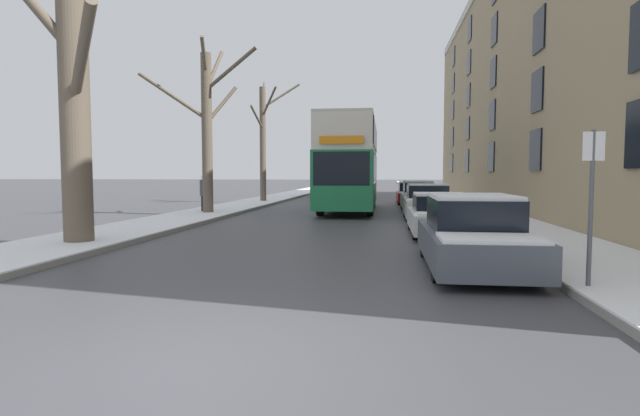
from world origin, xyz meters
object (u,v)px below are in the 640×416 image
(bare_tree_left_1, at_px, (207,125))
(parked_car_2, at_px, (427,203))
(bare_tree_left_2, at_px, (264,139))
(parked_car_4, at_px, (412,194))
(pedestrian_left_sidewalk, at_px, (204,193))
(double_decker_bus, at_px, (350,160))
(parked_car_3, at_px, (418,197))
(street_sign_post, at_px, (591,201))
(parked_car_0, at_px, (473,235))
(bare_tree_left_0, at_px, (75,109))
(oncoming_van, at_px, (329,181))
(parked_car_1, at_px, (441,215))

(bare_tree_left_1, bearing_deg, parked_car_2, -5.41)
(bare_tree_left_2, relative_size, parked_car_4, 1.78)
(bare_tree_left_1, bearing_deg, pedestrian_left_sidewalk, 124.69)
(double_decker_bus, bearing_deg, bare_tree_left_1, -149.59)
(bare_tree_left_2, bearing_deg, parked_car_3, -29.34)
(parked_car_2, distance_m, pedestrian_left_sidewalk, 10.18)
(bare_tree_left_2, distance_m, double_decker_bus, 8.77)
(double_decker_bus, xyz_separation_m, pedestrian_left_sidewalk, (-6.56, -3.06, -1.55))
(bare_tree_left_1, distance_m, bare_tree_left_2, 9.84)
(parked_car_3, xyz_separation_m, street_sign_post, (1.39, -18.16, 0.77))
(bare_tree_left_1, distance_m, parked_car_0, 15.47)
(bare_tree_left_0, height_order, bare_tree_left_1, bare_tree_left_1)
(oncoming_van, distance_m, street_sign_post, 33.26)
(parked_car_4, relative_size, oncoming_van, 0.87)
(bare_tree_left_1, xyz_separation_m, parked_car_2, (9.67, -0.92, -3.38))
(double_decker_bus, distance_m, parked_car_1, 10.44)
(parked_car_1, bearing_deg, double_decker_bus, 109.97)
(bare_tree_left_0, distance_m, parked_car_0, 10.12)
(bare_tree_left_2, relative_size, parked_car_2, 2.06)
(bare_tree_left_0, distance_m, street_sign_post, 11.76)
(parked_car_1, height_order, parked_car_3, parked_car_3)
(parked_car_0, bearing_deg, oncoming_van, 101.62)
(parked_car_0, relative_size, parked_car_3, 1.10)
(parked_car_3, bearing_deg, parked_car_0, -90.00)
(parked_car_1, relative_size, oncoming_van, 0.80)
(bare_tree_left_1, xyz_separation_m, parked_car_3, (9.67, 4.51, -3.36))
(parked_car_1, distance_m, parked_car_3, 10.53)
(parked_car_3, bearing_deg, street_sign_post, -85.61)
(bare_tree_left_0, relative_size, double_decker_bus, 0.76)
(bare_tree_left_0, height_order, oncoming_van, bare_tree_left_0)
(oncoming_van, bearing_deg, parked_car_4, -53.78)
(bare_tree_left_0, height_order, parked_car_1, bare_tree_left_0)
(parked_car_2, bearing_deg, street_sign_post, -83.75)
(parked_car_0, distance_m, parked_car_3, 16.10)
(bare_tree_left_2, xyz_separation_m, parked_car_0, (9.48, -21.43, -3.44))
(parked_car_0, bearing_deg, parked_car_1, 90.00)
(parked_car_4, distance_m, oncoming_van, 10.56)
(parked_car_1, relative_size, parked_car_3, 1.02)
(double_decker_bus, relative_size, pedestrian_left_sidewalk, 5.38)
(parked_car_0, height_order, oncoming_van, oncoming_van)
(parked_car_0, bearing_deg, bare_tree_left_1, 129.87)
(parked_car_1, relative_size, pedestrian_left_sidewalk, 2.25)
(bare_tree_left_0, relative_size, parked_car_4, 1.69)
(bare_tree_left_0, distance_m, parked_car_1, 10.71)
(parked_car_0, relative_size, oncoming_van, 0.87)
(parked_car_2, bearing_deg, pedestrian_left_sidewalk, 171.66)
(parked_car_1, bearing_deg, street_sign_post, -79.65)
(parked_car_1, xyz_separation_m, parked_car_3, (-0.00, 10.53, 0.10))
(double_decker_bus, xyz_separation_m, parked_car_3, (3.50, 0.89, -1.87))
(parked_car_4, bearing_deg, bare_tree_left_2, -177.75)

